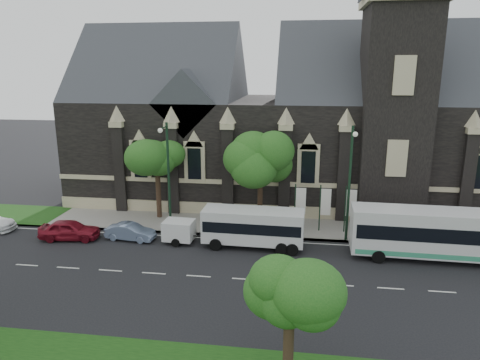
% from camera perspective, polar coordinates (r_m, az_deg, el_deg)
% --- Properties ---
extents(ground, '(160.00, 160.00, 0.00)m').
position_cam_1_polar(ground, '(29.02, -5.43, -12.39)').
color(ground, black).
rests_on(ground, ground).
extents(sidewalk, '(80.00, 5.00, 0.15)m').
position_cam_1_polar(sidewalk, '(37.53, -2.14, -5.83)').
color(sidewalk, gray).
rests_on(sidewalk, ground).
extents(museum, '(40.00, 17.70, 29.90)m').
position_cam_1_polar(museum, '(44.23, 6.47, 7.99)').
color(museum, black).
rests_on(museum, ground).
extents(tree_park_east, '(3.40, 3.40, 6.28)m').
position_cam_1_polar(tree_park_east, '(17.95, 7.16, -13.74)').
color(tree_park_east, black).
rests_on(tree_park_east, ground).
extents(tree_walk_right, '(4.08, 4.08, 7.80)m').
position_cam_1_polar(tree_walk_right, '(36.72, 3.05, 3.03)').
color(tree_walk_right, black).
rests_on(tree_walk_right, ground).
extents(tree_walk_left, '(3.91, 3.91, 7.64)m').
position_cam_1_polar(tree_walk_left, '(38.51, -10.45, 3.22)').
color(tree_walk_left, black).
rests_on(tree_walk_left, ground).
extents(street_lamp_near, '(0.36, 1.88, 9.00)m').
position_cam_1_polar(street_lamp_near, '(33.45, 14.17, 0.23)').
color(street_lamp_near, black).
rests_on(street_lamp_near, ground).
extents(street_lamp_mid, '(0.36, 1.88, 9.00)m').
position_cam_1_polar(street_lamp_mid, '(34.75, -9.41, 1.00)').
color(street_lamp_mid, black).
rests_on(street_lamp_mid, ground).
extents(banner_flag_left, '(0.90, 0.10, 4.00)m').
position_cam_1_polar(banner_flag_left, '(35.80, 7.66, -3.06)').
color(banner_flag_left, black).
rests_on(banner_flag_left, ground).
extents(banner_flag_center, '(0.90, 0.10, 4.00)m').
position_cam_1_polar(banner_flag_center, '(35.86, 10.86, -3.16)').
color(banner_flag_center, black).
rests_on(banner_flag_center, ground).
extents(banner_flag_right, '(0.90, 0.10, 4.00)m').
position_cam_1_polar(banner_flag_right, '(36.04, 14.04, -3.25)').
color(banner_flag_right, black).
rests_on(banner_flag_right, ground).
extents(tour_coach, '(12.34, 3.13, 3.58)m').
position_cam_1_polar(tour_coach, '(33.48, 24.90, -6.36)').
color(tour_coach, silver).
rests_on(tour_coach, ground).
extents(shuttle_bus, '(7.55, 2.83, 2.89)m').
position_cam_1_polar(shuttle_bus, '(32.70, 1.76, -5.97)').
color(shuttle_bus, silver).
rests_on(shuttle_bus, ground).
extents(box_trailer, '(3.33, 1.96, 1.75)m').
position_cam_1_polar(box_trailer, '(33.99, -7.97, -6.51)').
color(box_trailer, silver).
rests_on(box_trailer, ground).
extents(sedan, '(4.04, 1.78, 1.29)m').
position_cam_1_polar(sedan, '(35.37, -14.11, -6.58)').
color(sedan, '#7588A9').
rests_on(sedan, ground).
extents(car_far_red, '(4.76, 2.36, 1.56)m').
position_cam_1_polar(car_far_red, '(36.86, -21.36, -6.07)').
color(car_far_red, maroon).
rests_on(car_far_red, ground).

